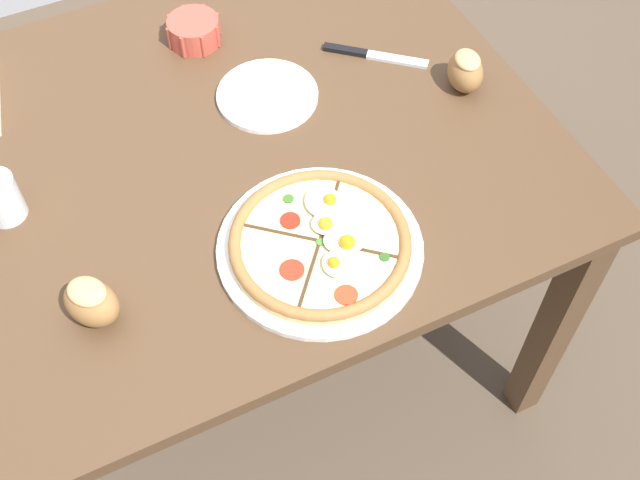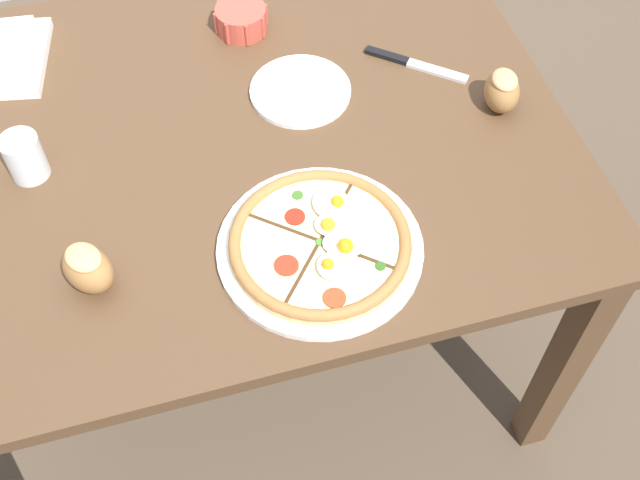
% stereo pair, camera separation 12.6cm
% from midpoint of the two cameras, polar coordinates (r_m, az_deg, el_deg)
% --- Properties ---
extents(ground_plane, '(12.00, 12.00, 0.00)m').
position_cam_midpoint_polar(ground_plane, '(2.03, -2.87, -6.90)').
color(ground_plane, brown).
extents(dining_table, '(1.21, 0.94, 0.73)m').
position_cam_midpoint_polar(dining_table, '(1.51, -3.85, 4.62)').
color(dining_table, '#513823').
rests_on(dining_table, ground_plane).
extents(pizza, '(0.33, 0.33, 0.05)m').
position_cam_midpoint_polar(pizza, '(1.27, 2.87, -0.49)').
color(pizza, white).
rests_on(pizza, dining_table).
extents(ramekin_bowl, '(0.11, 0.11, 0.05)m').
position_cam_midpoint_polar(ramekin_bowl, '(1.63, -3.37, 15.33)').
color(ramekin_bowl, '#C64C3D').
rests_on(ramekin_bowl, dining_table).
extents(bread_piece_near, '(0.08, 0.10, 0.08)m').
position_cam_midpoint_polar(bread_piece_near, '(1.51, 15.21, 10.09)').
color(bread_piece_near, olive).
rests_on(bread_piece_near, dining_table).
extents(bread_piece_mid, '(0.11, 0.11, 0.08)m').
position_cam_midpoint_polar(bread_piece_mid, '(1.24, -13.49, -2.13)').
color(bread_piece_mid, '#A3703D').
rests_on(bread_piece_mid, dining_table).
extents(knife_main, '(0.17, 0.15, 0.01)m').
position_cam_midpoint_polar(knife_main, '(1.58, 9.06, 12.12)').
color(knife_main, silver).
rests_on(knife_main, dining_table).
extents(water_glass, '(0.07, 0.07, 0.08)m').
position_cam_midpoint_polar(water_glass, '(1.42, -17.87, 5.35)').
color(water_glass, white).
rests_on(water_glass, dining_table).
extents(side_saucer, '(0.19, 0.19, 0.01)m').
position_cam_midpoint_polar(side_saucer, '(1.51, 1.01, 10.41)').
color(side_saucer, white).
rests_on(side_saucer, dining_table).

